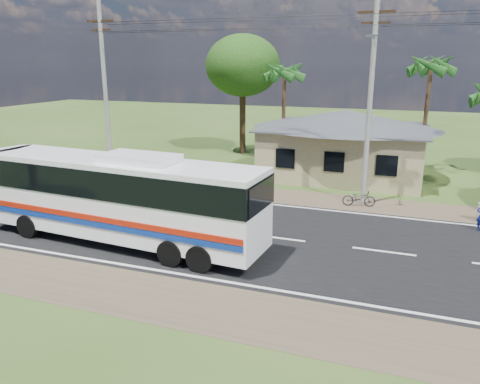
% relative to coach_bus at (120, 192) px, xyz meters
% --- Properties ---
extents(ground, '(120.00, 120.00, 0.00)m').
position_rel_coach_bus_xyz_m(ground, '(6.04, 2.70, -2.24)').
color(ground, '#2A4619').
rests_on(ground, ground).
extents(road, '(120.00, 16.00, 0.03)m').
position_rel_coach_bus_xyz_m(road, '(6.04, 2.70, -2.23)').
color(road, black).
rests_on(road, ground).
extents(house, '(12.40, 10.00, 5.00)m').
position_rel_coach_bus_xyz_m(house, '(7.04, 15.70, 0.40)').
color(house, tan).
rests_on(house, ground).
extents(utility_poles, '(32.80, 2.22, 11.00)m').
position_rel_coach_bus_xyz_m(utility_poles, '(8.71, 9.19, 3.53)').
color(utility_poles, '#9E9E99').
rests_on(utility_poles, ground).
extents(palm_mid, '(2.80, 2.80, 8.20)m').
position_rel_coach_bus_xyz_m(palm_mid, '(12.04, 18.20, 4.92)').
color(palm_mid, '#47301E').
rests_on(palm_mid, ground).
extents(palm_far, '(2.80, 2.80, 7.70)m').
position_rel_coach_bus_xyz_m(palm_far, '(2.04, 18.70, 4.44)').
color(palm_far, '#47301E').
rests_on(palm_far, ground).
extents(tree_behind_house, '(6.00, 6.00, 9.61)m').
position_rel_coach_bus_xyz_m(tree_behind_house, '(-1.96, 20.70, 4.88)').
color(tree_behind_house, '#47301E').
rests_on(tree_behind_house, ground).
extents(coach_bus, '(12.77, 3.60, 3.92)m').
position_rel_coach_bus_xyz_m(coach_bus, '(0.00, 0.00, 0.00)').
color(coach_bus, white).
rests_on(coach_bus, ground).
extents(motorcycle, '(1.79, 0.90, 0.90)m').
position_rel_coach_bus_xyz_m(motorcycle, '(8.87, 8.74, -1.79)').
color(motorcycle, black).
rests_on(motorcycle, ground).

